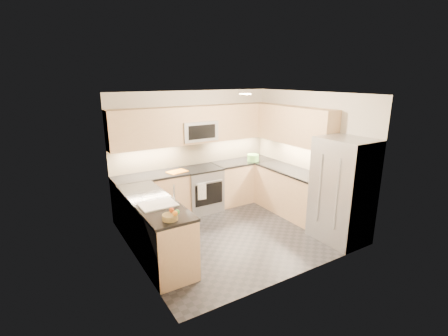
# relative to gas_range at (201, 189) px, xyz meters

# --- Properties ---
(floor) EXTENTS (3.60, 3.20, 0.00)m
(floor) POSITION_rel_gas_range_xyz_m (0.00, -1.28, -0.46)
(floor) COLOR #25252A
(floor) RESTS_ON ground
(ceiling) EXTENTS (3.60, 3.20, 0.02)m
(ceiling) POSITION_rel_gas_range_xyz_m (0.00, -1.28, 2.04)
(ceiling) COLOR beige
(ceiling) RESTS_ON wall_back
(wall_back) EXTENTS (3.60, 0.02, 2.50)m
(wall_back) POSITION_rel_gas_range_xyz_m (0.00, 0.32, 0.79)
(wall_back) COLOR beige
(wall_back) RESTS_ON floor
(wall_front) EXTENTS (3.60, 0.02, 2.50)m
(wall_front) POSITION_rel_gas_range_xyz_m (0.00, -2.88, 0.79)
(wall_front) COLOR beige
(wall_front) RESTS_ON floor
(wall_left) EXTENTS (0.02, 3.20, 2.50)m
(wall_left) POSITION_rel_gas_range_xyz_m (-1.80, -1.28, 0.79)
(wall_left) COLOR beige
(wall_left) RESTS_ON floor
(wall_right) EXTENTS (0.02, 3.20, 2.50)m
(wall_right) POSITION_rel_gas_range_xyz_m (1.80, -1.28, 0.79)
(wall_right) COLOR beige
(wall_right) RESTS_ON floor
(base_cab_back_left) EXTENTS (1.42, 0.60, 0.90)m
(base_cab_back_left) POSITION_rel_gas_range_xyz_m (-1.09, 0.02, -0.01)
(base_cab_back_left) COLOR #D5AC80
(base_cab_back_left) RESTS_ON floor
(base_cab_back_right) EXTENTS (1.42, 0.60, 0.90)m
(base_cab_back_right) POSITION_rel_gas_range_xyz_m (1.09, 0.02, -0.01)
(base_cab_back_right) COLOR #D5AC80
(base_cab_back_right) RESTS_ON floor
(base_cab_right) EXTENTS (0.60, 1.70, 0.90)m
(base_cab_right) POSITION_rel_gas_range_xyz_m (1.50, -1.12, -0.01)
(base_cab_right) COLOR #D5AC80
(base_cab_right) RESTS_ON floor
(base_cab_peninsula) EXTENTS (0.60, 2.00, 0.90)m
(base_cab_peninsula) POSITION_rel_gas_range_xyz_m (-1.50, -1.28, -0.01)
(base_cab_peninsula) COLOR #D5AC80
(base_cab_peninsula) RESTS_ON floor
(countertop_back_left) EXTENTS (1.42, 0.63, 0.04)m
(countertop_back_left) POSITION_rel_gas_range_xyz_m (-1.09, 0.02, 0.47)
(countertop_back_left) COLOR black
(countertop_back_left) RESTS_ON base_cab_back_left
(countertop_back_right) EXTENTS (1.42, 0.63, 0.04)m
(countertop_back_right) POSITION_rel_gas_range_xyz_m (1.09, 0.02, 0.47)
(countertop_back_right) COLOR black
(countertop_back_right) RESTS_ON base_cab_back_right
(countertop_right) EXTENTS (0.63, 1.70, 0.04)m
(countertop_right) POSITION_rel_gas_range_xyz_m (1.50, -1.12, 0.47)
(countertop_right) COLOR black
(countertop_right) RESTS_ON base_cab_right
(countertop_peninsula) EXTENTS (0.63, 2.00, 0.04)m
(countertop_peninsula) POSITION_rel_gas_range_xyz_m (-1.50, -1.28, 0.47)
(countertop_peninsula) COLOR black
(countertop_peninsula) RESTS_ON base_cab_peninsula
(upper_cab_back) EXTENTS (3.60, 0.35, 0.75)m
(upper_cab_back) POSITION_rel_gas_range_xyz_m (0.00, 0.15, 1.37)
(upper_cab_back) COLOR #D5AC80
(upper_cab_back) RESTS_ON wall_back
(upper_cab_right) EXTENTS (0.35, 1.95, 0.75)m
(upper_cab_right) POSITION_rel_gas_range_xyz_m (1.62, -1.00, 1.37)
(upper_cab_right) COLOR #D5AC80
(upper_cab_right) RESTS_ON wall_right
(backsplash_back) EXTENTS (3.60, 0.01, 0.51)m
(backsplash_back) POSITION_rel_gas_range_xyz_m (0.00, 0.32, 0.74)
(backsplash_back) COLOR tan
(backsplash_back) RESTS_ON wall_back
(backsplash_right) EXTENTS (0.01, 2.30, 0.51)m
(backsplash_right) POSITION_rel_gas_range_xyz_m (1.80, -0.82, 0.74)
(backsplash_right) COLOR tan
(backsplash_right) RESTS_ON wall_right
(gas_range) EXTENTS (0.76, 0.65, 0.91)m
(gas_range) POSITION_rel_gas_range_xyz_m (0.00, 0.00, 0.00)
(gas_range) COLOR gray
(gas_range) RESTS_ON floor
(range_cooktop) EXTENTS (0.76, 0.65, 0.03)m
(range_cooktop) POSITION_rel_gas_range_xyz_m (0.00, 0.00, 0.46)
(range_cooktop) COLOR black
(range_cooktop) RESTS_ON gas_range
(oven_door_glass) EXTENTS (0.62, 0.02, 0.45)m
(oven_door_glass) POSITION_rel_gas_range_xyz_m (0.00, -0.33, -0.01)
(oven_door_glass) COLOR black
(oven_door_glass) RESTS_ON gas_range
(oven_handle) EXTENTS (0.60, 0.02, 0.02)m
(oven_handle) POSITION_rel_gas_range_xyz_m (0.00, -0.35, 0.26)
(oven_handle) COLOR #B2B5BA
(oven_handle) RESTS_ON gas_range
(microwave) EXTENTS (0.76, 0.40, 0.40)m
(microwave) POSITION_rel_gas_range_xyz_m (0.00, 0.12, 1.24)
(microwave) COLOR #ADB1B6
(microwave) RESTS_ON upper_cab_back
(microwave_door) EXTENTS (0.60, 0.01, 0.28)m
(microwave_door) POSITION_rel_gas_range_xyz_m (0.00, -0.08, 1.24)
(microwave_door) COLOR black
(microwave_door) RESTS_ON microwave
(refrigerator) EXTENTS (0.70, 0.90, 1.80)m
(refrigerator) POSITION_rel_gas_range_xyz_m (1.45, -2.43, 0.45)
(refrigerator) COLOR #9FA1A7
(refrigerator) RESTS_ON floor
(fridge_handle_left) EXTENTS (0.02, 0.02, 1.20)m
(fridge_handle_left) POSITION_rel_gas_range_xyz_m (1.08, -2.61, 0.49)
(fridge_handle_left) COLOR #B2B5BA
(fridge_handle_left) RESTS_ON refrigerator
(fridge_handle_right) EXTENTS (0.02, 0.02, 1.20)m
(fridge_handle_right) POSITION_rel_gas_range_xyz_m (1.08, -2.25, 0.49)
(fridge_handle_right) COLOR #B2B5BA
(fridge_handle_right) RESTS_ON refrigerator
(sink_basin) EXTENTS (0.52, 0.38, 0.16)m
(sink_basin) POSITION_rel_gas_range_xyz_m (-1.50, -1.53, 0.42)
(sink_basin) COLOR white
(sink_basin) RESTS_ON base_cab_peninsula
(faucet) EXTENTS (0.03, 0.03, 0.28)m
(faucet) POSITION_rel_gas_range_xyz_m (-1.24, -1.53, 0.62)
(faucet) COLOR silver
(faucet) RESTS_ON countertop_peninsula
(utensil_bowl) EXTENTS (0.30, 0.30, 0.15)m
(utensil_bowl) POSITION_rel_gas_range_xyz_m (1.26, -0.12, 0.56)
(utensil_bowl) COLOR #68B34C
(utensil_bowl) RESTS_ON countertop_back_right
(cutting_board) EXTENTS (0.43, 0.35, 0.01)m
(cutting_board) POSITION_rel_gas_range_xyz_m (-0.55, -0.05, 0.49)
(cutting_board) COLOR orange
(cutting_board) RESTS_ON countertop_back_left
(fruit_basket) EXTENTS (0.23, 0.23, 0.08)m
(fruit_basket) POSITION_rel_gas_range_xyz_m (-1.54, -2.09, 0.52)
(fruit_basket) COLOR #A0844A
(fruit_basket) RESTS_ON countertop_peninsula
(fruit_apple) EXTENTS (0.07, 0.07, 0.07)m
(fruit_apple) POSITION_rel_gas_range_xyz_m (-1.50, -2.05, 0.60)
(fruit_apple) COLOR #AA3B13
(fruit_apple) RESTS_ON fruit_basket
(fruit_pear) EXTENTS (0.07, 0.07, 0.07)m
(fruit_pear) POSITION_rel_gas_range_xyz_m (-1.46, -2.15, 0.60)
(fruit_pear) COLOR #50BC51
(fruit_pear) RESTS_ON fruit_basket
(dish_towel_check) EXTENTS (0.18, 0.04, 0.33)m
(dish_towel_check) POSITION_rel_gas_range_xyz_m (-0.18, -0.37, 0.10)
(dish_towel_check) COLOR white
(dish_towel_check) RESTS_ON oven_handle
(fruit_orange) EXTENTS (0.07, 0.07, 0.07)m
(fruit_orange) POSITION_rel_gas_range_xyz_m (-1.50, -2.17, 0.60)
(fruit_orange) COLOR orange
(fruit_orange) RESTS_ON fruit_basket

